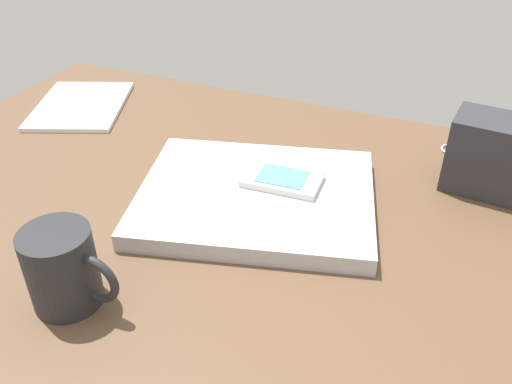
# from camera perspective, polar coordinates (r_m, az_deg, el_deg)

# --- Properties ---
(desk_surface) EXTENTS (1.20, 0.80, 0.03)m
(desk_surface) POSITION_cam_1_polar(r_m,az_deg,el_deg) (0.70, 0.09, -5.31)
(desk_surface) COLOR brown
(desk_surface) RESTS_ON ground
(laptop_closed) EXTENTS (0.37, 0.32, 0.02)m
(laptop_closed) POSITION_cam_1_polar(r_m,az_deg,el_deg) (0.73, 0.00, -0.51)
(laptop_closed) COLOR #B7BABC
(laptop_closed) RESTS_ON desk_surface
(cell_phone_on_laptop) EXTENTS (0.11, 0.07, 0.01)m
(cell_phone_on_laptop) POSITION_cam_1_polar(r_m,az_deg,el_deg) (0.74, 2.70, 1.36)
(cell_phone_on_laptop) COLOR silver
(cell_phone_on_laptop) RESTS_ON laptop_closed
(desk_organizer) EXTENTS (0.15, 0.09, 0.11)m
(desk_organizer) POSITION_cam_1_polar(r_m,az_deg,el_deg) (0.81, 24.58, 3.33)
(desk_organizer) COLOR #2D2D33
(desk_organizer) RESTS_ON desk_surface
(coffee_mug) EXTENTS (0.11, 0.07, 0.09)m
(coffee_mug) POSITION_cam_1_polar(r_m,az_deg,el_deg) (0.60, -19.68, -7.67)
(coffee_mug) COLOR #262628
(coffee_mug) RESTS_ON desk_surface
(key_ring) EXTENTS (0.04, 0.04, 0.00)m
(key_ring) POSITION_cam_1_polar(r_m,az_deg,el_deg) (0.92, 20.06, 4.23)
(key_ring) COLOR silver
(key_ring) RESTS_ON desk_surface
(notepad) EXTENTS (0.22, 0.25, 0.01)m
(notepad) POSITION_cam_1_polar(r_m,az_deg,el_deg) (1.06, -18.04, 8.70)
(notepad) COLOR white
(notepad) RESTS_ON desk_surface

